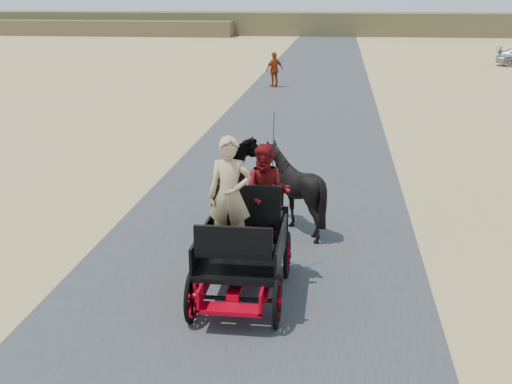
# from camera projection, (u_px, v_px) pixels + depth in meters

# --- Properties ---
(ground) EXTENTS (140.00, 140.00, 0.00)m
(ground) POSITION_uv_depth(u_px,v_px,m) (257.00, 245.00, 12.03)
(ground) COLOR tan
(road) EXTENTS (6.00, 140.00, 0.01)m
(road) POSITION_uv_depth(u_px,v_px,m) (257.00, 245.00, 12.03)
(road) COLOR #38383A
(road) RESTS_ON ground
(ridge_far) EXTENTS (140.00, 6.00, 2.40)m
(ridge_far) POSITION_uv_depth(u_px,v_px,m) (329.00, 24.00, 70.36)
(ridge_far) COLOR brown
(ridge_far) RESTS_ON ground
(ridge_near) EXTENTS (40.00, 4.00, 1.60)m
(ridge_near) POSITION_uv_depth(u_px,v_px,m) (53.00, 28.00, 70.37)
(ridge_near) COLOR brown
(ridge_near) RESTS_ON ground
(carriage) EXTENTS (1.30, 2.40, 0.72)m
(carriage) POSITION_uv_depth(u_px,v_px,m) (243.00, 274.00, 9.96)
(carriage) COLOR black
(carriage) RESTS_ON ground
(horse_left) EXTENTS (0.91, 2.01, 1.70)m
(horse_left) POSITION_uv_depth(u_px,v_px,m) (238.00, 187.00, 12.72)
(horse_left) COLOR black
(horse_left) RESTS_ON ground
(horse_right) EXTENTS (1.37, 1.54, 1.70)m
(horse_right) POSITION_uv_depth(u_px,v_px,m) (293.00, 189.00, 12.59)
(horse_right) COLOR black
(horse_right) RESTS_ON ground
(driver_man) EXTENTS (0.66, 0.43, 1.80)m
(driver_man) POSITION_uv_depth(u_px,v_px,m) (230.00, 195.00, 9.66)
(driver_man) COLOR tan
(driver_man) RESTS_ON carriage
(passenger_woman) EXTENTS (0.77, 0.60, 1.58)m
(passenger_woman) POSITION_uv_depth(u_px,v_px,m) (267.00, 193.00, 10.15)
(passenger_woman) COLOR #660C0F
(passenger_woman) RESTS_ON carriage
(pedestrian) EXTENTS (1.03, 0.99, 1.73)m
(pedestrian) POSITION_uv_depth(u_px,v_px,m) (274.00, 70.00, 31.81)
(pedestrian) COLOR #A43612
(pedestrian) RESTS_ON ground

